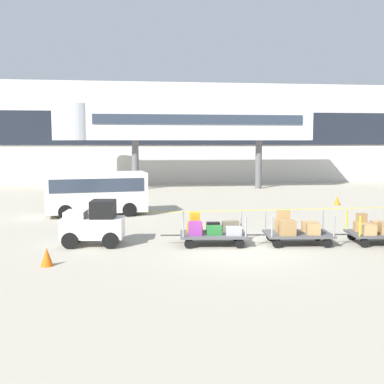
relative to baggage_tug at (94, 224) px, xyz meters
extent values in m
plane|color=#A8A08E|center=(4.96, -1.24, -0.75)|extent=(120.00, 120.00, 0.00)
cube|color=yellow|center=(7.78, 7.47, -0.75)|extent=(14.38, 0.45, 0.01)
cube|color=beige|center=(4.96, 24.76, 3.54)|extent=(57.67, 2.40, 8.59)
cube|color=#1E232D|center=(4.96, 23.51, 3.97)|extent=(54.79, 0.12, 2.80)
cube|color=silver|center=(6.24, 18.76, 4.25)|extent=(17.12, 2.20, 2.60)
cylinder|color=silver|center=(-2.92, 18.76, 4.25)|extent=(3.00, 3.00, 2.60)
cube|color=#2D3847|center=(6.24, 17.62, 4.45)|extent=(15.41, 0.08, 0.70)
cylinder|color=#59595B|center=(1.53, 18.76, 1.10)|extent=(0.50, 0.50, 3.71)
cylinder|color=#59595B|center=(10.95, 18.76, 1.10)|extent=(0.50, 0.50, 3.71)
cube|color=white|center=(-0.03, 0.00, -0.12)|extent=(2.20, 1.30, 0.70)
cube|color=black|center=(0.33, -0.03, 0.53)|extent=(0.89, 1.06, 0.60)
cube|color=silver|center=(-0.61, 0.06, 0.35)|extent=(0.79, 1.00, 0.24)
cylinder|color=black|center=(-0.66, 0.59, -0.47)|extent=(0.58, 0.23, 0.56)
cylinder|color=black|center=(-0.76, -0.45, -0.47)|extent=(0.58, 0.23, 0.56)
cylinder|color=black|center=(0.70, 0.46, -0.47)|extent=(0.58, 0.23, 0.56)
cylinder|color=black|center=(0.59, -0.58, -0.47)|extent=(0.58, 0.23, 0.56)
cube|color=#4C4C4F|center=(4.15, -0.41, -0.39)|extent=(2.43, 1.62, 0.08)
cylinder|color=gray|center=(3.16, 0.33, 0.00)|extent=(0.06, 0.06, 0.70)
cylinder|color=gray|center=(3.03, -0.95, 0.00)|extent=(0.06, 0.06, 0.70)
cylinder|color=gray|center=(5.26, 0.12, 0.00)|extent=(0.06, 0.06, 0.70)
cylinder|color=gray|center=(5.13, -1.16, 0.00)|extent=(0.06, 0.06, 0.70)
cylinder|color=black|center=(3.35, 0.27, -0.59)|extent=(0.33, 0.13, 0.32)
cylinder|color=black|center=(3.23, -0.92, -0.59)|extent=(0.33, 0.13, 0.32)
cylinder|color=black|center=(5.06, 0.10, -0.59)|extent=(0.33, 0.13, 0.32)
cylinder|color=black|center=(4.95, -1.09, -0.59)|extent=(0.33, 0.13, 0.32)
cylinder|color=#333333|center=(2.65, -0.26, -0.41)|extent=(0.70, 0.12, 0.05)
cube|color=orange|center=(3.53, -0.08, -0.18)|extent=(0.57, 0.33, 0.35)
cube|color=#8C338C|center=(3.48, -0.63, -0.12)|extent=(0.46, 0.36, 0.47)
cube|color=black|center=(4.20, -0.06, -0.19)|extent=(0.48, 0.32, 0.33)
cube|color=#236B2D|center=(4.13, -0.70, -0.19)|extent=(0.54, 0.29, 0.33)
cube|color=#726651|center=(4.82, -0.11, -0.16)|extent=(0.59, 0.27, 0.38)
cube|color=#99999E|center=(4.78, -0.83, -0.20)|extent=(0.57, 0.38, 0.30)
cube|color=orange|center=(3.53, -0.08, 0.17)|extent=(0.35, 0.28, 0.36)
cube|color=#4C4C4F|center=(7.13, -0.71, -0.39)|extent=(2.43, 1.62, 0.08)
cylinder|color=gray|center=(6.14, 0.04, 0.00)|extent=(0.06, 0.06, 0.70)
cylinder|color=gray|center=(6.01, -1.24, 0.00)|extent=(0.06, 0.06, 0.70)
cylinder|color=gray|center=(8.25, -0.17, 0.00)|extent=(0.06, 0.06, 0.70)
cylinder|color=gray|center=(8.12, -1.45, 0.00)|extent=(0.06, 0.06, 0.70)
cylinder|color=black|center=(6.33, -0.03, -0.59)|extent=(0.33, 0.13, 0.32)
cylinder|color=black|center=(6.21, -1.21, -0.59)|extent=(0.33, 0.13, 0.32)
cylinder|color=black|center=(8.05, -0.20, -0.59)|extent=(0.33, 0.13, 0.32)
cylinder|color=black|center=(7.93, -1.39, -0.59)|extent=(0.33, 0.13, 0.32)
cylinder|color=#333333|center=(5.64, -0.56, -0.41)|extent=(0.70, 0.12, 0.05)
cube|color=#A87F4C|center=(6.71, -0.30, -0.15)|extent=(0.61, 0.54, 0.40)
cube|color=olive|center=(6.61, -1.01, -0.10)|extent=(0.58, 0.54, 0.51)
cube|color=tan|center=(7.65, -0.43, -0.17)|extent=(0.58, 0.44, 0.37)
cube|color=#A87F4C|center=(7.56, -1.02, -0.16)|extent=(0.53, 0.48, 0.39)
cube|color=olive|center=(6.71, -0.30, 0.22)|extent=(0.53, 0.40, 0.34)
cube|color=#4C4C4F|center=(10.12, -1.00, -0.39)|extent=(2.43, 1.62, 0.08)
cylinder|color=gold|center=(9.13, -0.26, 0.00)|extent=(0.06, 0.06, 0.70)
cylinder|color=gold|center=(9.00, -1.54, 0.00)|extent=(0.06, 0.06, 0.70)
cylinder|color=black|center=(9.32, -0.33, -0.59)|extent=(0.33, 0.13, 0.32)
cylinder|color=black|center=(9.20, -1.51, -0.59)|extent=(0.33, 0.13, 0.32)
cylinder|color=#333333|center=(8.62, -0.86, -0.41)|extent=(0.70, 0.12, 0.05)
cube|color=#A87F4C|center=(9.51, -0.62, -0.19)|extent=(0.57, 0.56, 0.33)
cube|color=tan|center=(9.45, -1.25, -0.18)|extent=(0.49, 0.56, 0.34)
cube|color=tan|center=(10.15, -0.72, -0.17)|extent=(0.49, 0.46, 0.36)
cube|color=olive|center=(9.51, -0.62, 0.13)|extent=(0.33, 0.25, 0.31)
cube|color=white|center=(-0.43, 6.88, 0.39)|extent=(5.02, 2.55, 1.90)
cube|color=#2D3847|center=(-0.43, 6.88, 0.79)|extent=(4.64, 2.54, 0.64)
cylinder|color=black|center=(-1.78, 5.81, -0.41)|extent=(0.71, 0.33, 0.68)
cylinder|color=black|center=(1.17, 6.22, -0.41)|extent=(0.71, 0.33, 0.68)
cone|color=#EA590F|center=(-1.14, -2.64, -0.48)|extent=(0.36, 0.36, 0.55)
cone|color=orange|center=(12.89, 8.87, -0.48)|extent=(0.36, 0.36, 0.55)
camera|label=1|loc=(1.40, -16.38, 2.85)|focal=43.86mm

